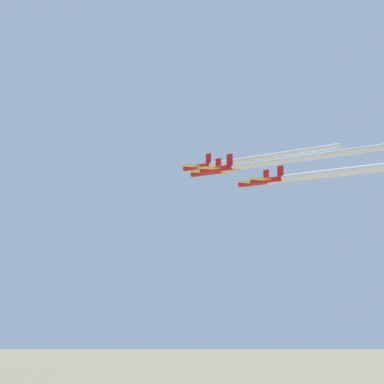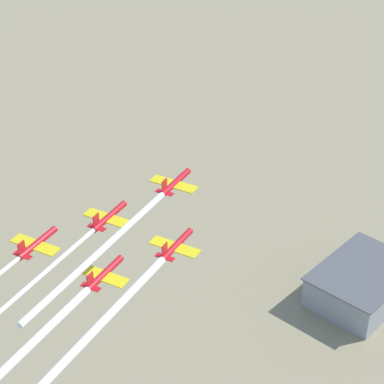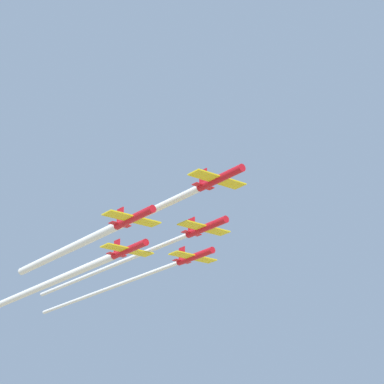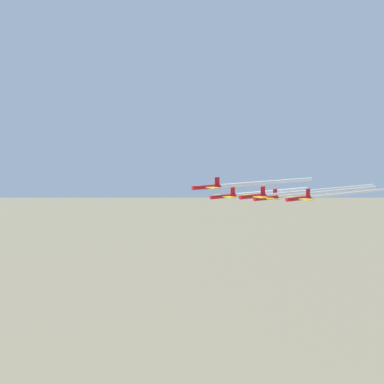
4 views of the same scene
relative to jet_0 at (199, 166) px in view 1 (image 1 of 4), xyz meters
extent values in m
cylinder|color=red|center=(0.38, 0.09, -0.05)|extent=(9.87, 3.47, 1.21)
cube|color=yellow|center=(-0.26, -0.06, -0.05)|extent=(4.70, 9.56, 0.20)
cube|color=red|center=(-3.56, -0.85, 1.46)|extent=(1.74, 0.56, 2.41)
cube|color=red|center=(-3.56, -0.85, -0.05)|extent=(1.99, 3.69, 0.13)
cylinder|color=red|center=(-12.93, 4.16, -2.95)|extent=(9.87, 3.47, 1.21)
cube|color=yellow|center=(-13.57, 4.01, -2.95)|extent=(4.70, 9.56, 0.20)
cube|color=red|center=(-16.87, 3.22, -1.44)|extent=(1.74, 0.56, 2.41)
cube|color=red|center=(-16.87, 3.22, -2.95)|extent=(1.99, 3.69, 0.13)
cylinder|color=red|center=(-9.64, -9.57, -4.39)|extent=(9.87, 3.47, 1.21)
cube|color=yellow|center=(-10.28, -9.72, -4.39)|extent=(4.70, 9.56, 0.20)
cube|color=red|center=(-13.58, -10.51, -2.89)|extent=(1.74, 0.56, 2.41)
cube|color=red|center=(-13.58, -10.51, -4.39)|extent=(1.99, 3.69, 0.13)
cylinder|color=red|center=(-26.24, 8.23, -3.76)|extent=(9.87, 3.47, 1.21)
cube|color=yellow|center=(-26.88, 8.08, -3.76)|extent=(4.70, 9.56, 0.20)
cube|color=red|center=(-30.18, 7.29, -2.26)|extent=(1.74, 0.56, 2.41)
cube|color=red|center=(-30.18, 7.29, -3.76)|extent=(1.99, 3.69, 0.13)
cylinder|color=red|center=(-22.95, -5.50, -5.12)|extent=(9.87, 3.47, 1.21)
cube|color=yellow|center=(-23.59, -5.65, -5.12)|extent=(4.70, 9.56, 0.20)
cube|color=red|center=(-26.89, -6.44, -3.61)|extent=(1.74, 0.56, 2.41)
cube|color=red|center=(-26.89, -6.44, -5.12)|extent=(1.99, 3.69, 0.13)
cylinder|color=white|center=(-23.90, -5.73, -0.05)|extent=(39.25, 10.45, 1.14)
cylinder|color=white|center=(-43.43, -3.15, -2.95)|extent=(51.61, 13.08, 0.78)
cylinder|color=white|center=(-30.75, -14.62, -4.39)|extent=(32.94, 9.13, 1.35)
cylinder|color=white|center=(-56.98, 0.87, -3.76)|extent=(52.07, 13.17, 0.76)
cylinder|color=white|center=(-52.89, -12.67, -5.12)|extent=(50.60, 13.36, 1.35)
camera|label=1|loc=(-191.92, 90.26, -24.98)|focal=85.00mm
camera|label=2|loc=(-86.22, -83.01, 73.60)|focal=70.00mm
camera|label=3|loc=(91.24, -45.66, -42.59)|focal=70.00mm
camera|label=4|loc=(62.64, 143.37, 16.53)|focal=50.00mm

